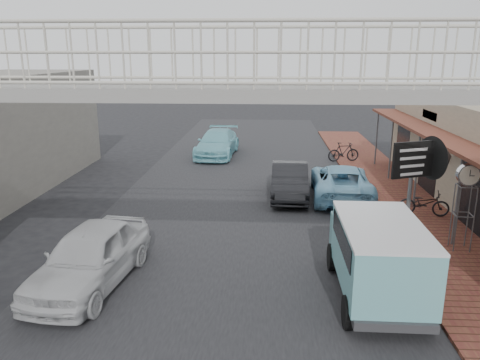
# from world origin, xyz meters

# --- Properties ---
(ground) EXTENTS (120.00, 120.00, 0.00)m
(ground) POSITION_xyz_m (0.00, 0.00, 0.00)
(ground) COLOR black
(ground) RESTS_ON ground
(road_strip) EXTENTS (10.00, 60.00, 0.01)m
(road_strip) POSITION_xyz_m (0.00, 0.00, 0.01)
(road_strip) COLOR black
(road_strip) RESTS_ON ground
(sidewalk) EXTENTS (3.00, 40.00, 0.10)m
(sidewalk) POSITION_xyz_m (6.50, 3.00, 0.05)
(sidewalk) COLOR brown
(sidewalk) RESTS_ON ground
(footbridge) EXTENTS (16.40, 2.40, 6.34)m
(footbridge) POSITION_xyz_m (0.00, -4.00, 3.18)
(footbridge) COLOR gray
(footbridge) RESTS_ON ground
(white_hatchback) EXTENTS (2.39, 4.76, 1.56)m
(white_hatchback) POSITION_xyz_m (-3.40, -2.05, 0.78)
(white_hatchback) COLOR silver
(white_hatchback) RESTS_ON ground
(dark_sedan) EXTENTS (1.60, 4.27, 1.39)m
(dark_sedan) POSITION_xyz_m (2.07, 6.03, 0.70)
(dark_sedan) COLOR black
(dark_sedan) RESTS_ON ground
(angkot_curb) EXTENTS (2.58, 5.14, 1.40)m
(angkot_curb) POSITION_xyz_m (4.20, 6.06, 0.70)
(angkot_curb) COLOR #7DBAD9
(angkot_curb) RESTS_ON ground
(angkot_far) EXTENTS (2.45, 5.29, 1.50)m
(angkot_far) POSITION_xyz_m (-1.83, 14.13, 0.75)
(angkot_far) COLOR #7AC7D4
(angkot_far) RESTS_ON ground
(angkot_van) EXTENTS (1.95, 4.17, 2.04)m
(angkot_van) POSITION_xyz_m (3.80, -2.35, 1.29)
(angkot_van) COLOR black
(angkot_van) RESTS_ON ground
(motorcycle_near) EXTENTS (1.84, 0.94, 0.92)m
(motorcycle_near) POSITION_xyz_m (6.86, 3.71, 0.56)
(motorcycle_near) COLOR black
(motorcycle_near) RESTS_ON sidewalk
(motorcycle_far) EXTENTS (1.83, 0.88, 1.06)m
(motorcycle_far) POSITION_xyz_m (5.30, 12.56, 0.63)
(motorcycle_far) COLOR black
(motorcycle_far) RESTS_ON sidewalk
(street_clock) EXTENTS (0.66, 0.54, 2.64)m
(street_clock) POSITION_xyz_m (6.97, 0.65, 2.29)
(street_clock) COLOR #59595B
(street_clock) RESTS_ON sidewalk
(arrow_sign) EXTENTS (2.10, 1.43, 3.49)m
(arrow_sign) POSITION_xyz_m (6.01, 0.47, 2.92)
(arrow_sign) COLOR #59595B
(arrow_sign) RESTS_ON sidewalk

